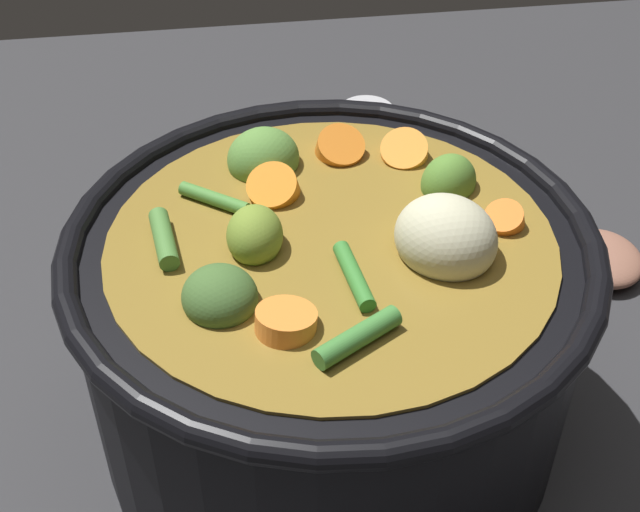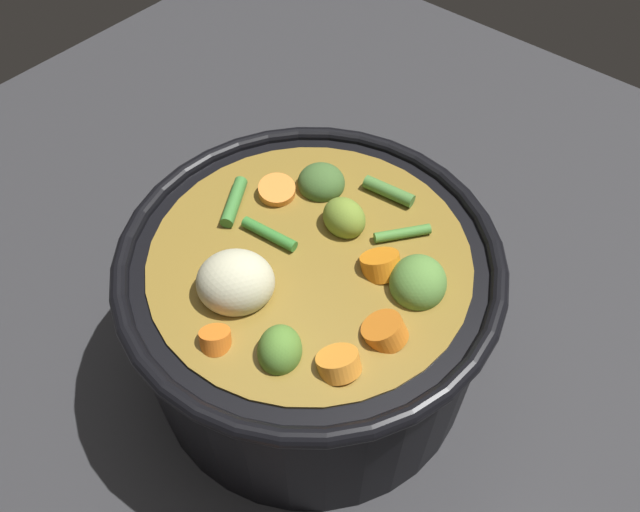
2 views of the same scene
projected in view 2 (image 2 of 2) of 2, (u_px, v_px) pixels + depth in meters
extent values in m
plane|color=#2D2D30|center=(312.00, 356.00, 0.54)|extent=(1.10, 1.10, 0.00)
cylinder|color=black|center=(311.00, 313.00, 0.48)|extent=(0.26, 0.26, 0.14)
torus|color=black|center=(310.00, 258.00, 0.43)|extent=(0.27, 0.27, 0.01)
cylinder|color=olive|center=(311.00, 309.00, 0.48)|extent=(0.22, 0.22, 0.13)
ellipsoid|color=#436830|center=(321.00, 183.00, 0.47)|extent=(0.05, 0.05, 0.03)
ellipsoid|color=#558632|center=(280.00, 350.00, 0.38)|extent=(0.04, 0.04, 0.03)
ellipsoid|color=olive|center=(342.00, 217.00, 0.44)|extent=(0.03, 0.04, 0.03)
ellipsoid|color=#5B8D3D|center=(418.00, 283.00, 0.41)|extent=(0.05, 0.05, 0.03)
cylinder|color=orange|center=(381.00, 265.00, 0.42)|extent=(0.04, 0.04, 0.03)
cylinder|color=orange|center=(218.00, 342.00, 0.38)|extent=(0.03, 0.03, 0.02)
cylinder|color=orange|center=(339.00, 364.00, 0.37)|extent=(0.04, 0.04, 0.02)
cylinder|color=orange|center=(385.00, 332.00, 0.39)|extent=(0.03, 0.04, 0.02)
cylinder|color=orange|center=(277.00, 192.00, 0.46)|extent=(0.04, 0.04, 0.02)
ellipsoid|color=beige|center=(236.00, 282.00, 0.40)|extent=(0.07, 0.07, 0.04)
cylinder|color=#398232|center=(269.00, 234.00, 0.44)|extent=(0.01, 0.04, 0.01)
cylinder|color=#3F8137|center=(235.00, 201.00, 0.45)|extent=(0.04, 0.03, 0.01)
cylinder|color=#4C8A3A|center=(402.00, 233.00, 0.44)|extent=(0.04, 0.03, 0.01)
cylinder|color=#4C8139|center=(389.00, 191.00, 0.46)|extent=(0.01, 0.04, 0.01)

